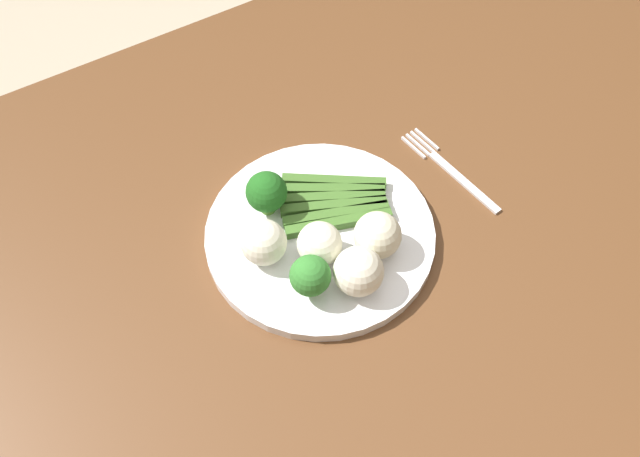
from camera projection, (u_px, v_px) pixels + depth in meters
ground_plane at (351, 443)px, 1.42m from camera, size 6.00×6.00×0.02m
dining_table at (370, 291)px, 0.89m from camera, size 1.46×0.99×0.72m
plate at (320, 234)px, 0.82m from camera, size 0.27×0.27×0.01m
asparagus_bundle at (335, 202)px, 0.83m from camera, size 0.15×0.12×0.01m
broccoli_left at (310, 276)px, 0.74m from camera, size 0.05×0.05×0.06m
broccoli_back at (266, 192)px, 0.80m from camera, size 0.05×0.05×0.06m
cauliflower_front_left at (264, 242)px, 0.77m from camera, size 0.05×0.05×0.05m
cauliflower_near_fork at (359, 271)px, 0.75m from camera, size 0.06×0.06×0.06m
cauliflower_mid at (320, 244)px, 0.77m from camera, size 0.05×0.05×0.05m
cauliflower_near_center at (375, 235)px, 0.78m from camera, size 0.06×0.06×0.06m
fork at (450, 170)px, 0.88m from camera, size 0.04×0.17×0.00m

